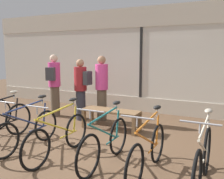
{
  "coord_description": "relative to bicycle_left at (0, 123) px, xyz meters",
  "views": [
    {
      "loc": [
        2.71,
        -3.86,
        1.82
      ],
      "look_at": [
        0.0,
        1.44,
        0.95
      ],
      "focal_mm": 40.0,
      "sensor_mm": 36.0,
      "label": 1
    }
  ],
  "objects": [
    {
      "name": "bicycle_left",
      "position": [
        0.0,
        0.0,
        0.0
      ],
      "size": [
        0.46,
        1.7,
        1.04
      ],
      "color": "black",
      "rests_on": "ground_plane"
    },
    {
      "name": "bicycle_right",
      "position": [
        3.19,
        0.02,
        -0.02
      ],
      "size": [
        0.46,
        1.68,
        1.01
      ],
      "color": "black",
      "rests_on": "ground_plane"
    },
    {
      "name": "shop_back_wall",
      "position": [
        1.62,
        3.89,
        1.24
      ],
      "size": [
        12.0,
        0.08,
        3.2
      ],
      "color": "beige",
      "rests_on": "ground_plane"
    },
    {
      "name": "bicycle_far_right",
      "position": [
        3.97,
        -0.04,
        0.01
      ],
      "size": [
        0.46,
        1.74,
        1.05
      ],
      "color": "black",
      "rests_on": "ground_plane"
    },
    {
      "name": "bicycle_center_right",
      "position": [
        2.46,
        0.04,
        -0.01
      ],
      "size": [
        0.46,
        1.68,
        1.02
      ],
      "color": "black",
      "rests_on": "ground_plane"
    },
    {
      "name": "ground_plane",
      "position": [
        1.62,
        0.47,
        -0.39
      ],
      "size": [
        24.0,
        24.0,
        0.0
      ],
      "primitive_type": "plane",
      "color": "brown"
    },
    {
      "name": "bicycle_center_left",
      "position": [
        0.81,
        -0.03,
        -0.02
      ],
      "size": [
        0.46,
        1.68,
        1.01
      ],
      "color": "black",
      "rests_on": "ground_plane"
    },
    {
      "name": "bicycle_center",
      "position": [
        1.59,
        -0.08,
        -0.02
      ],
      "size": [
        0.46,
        1.75,
        1.02
      ],
      "color": "black",
      "rests_on": "ground_plane"
    },
    {
      "name": "customer_near_rack",
      "position": [
        0.53,
        2.2,
        0.5
      ],
      "size": [
        0.49,
        0.36,
        1.66
      ],
      "color": "#2D2D38",
      "rests_on": "ground_plane"
    },
    {
      "name": "customer_by_window",
      "position": [
        -0.38,
        2.18,
        0.57
      ],
      "size": [
        0.42,
        0.54,
        1.78
      ],
      "color": "brown",
      "rests_on": "ground_plane"
    },
    {
      "name": "display_bench",
      "position": [
        1.67,
        1.77,
        0.0
      ],
      "size": [
        1.4,
        0.44,
        0.48
      ],
      "color": "brown",
      "rests_on": "ground_plane"
    },
    {
      "name": "customer_mid_floor",
      "position": [
        1.06,
        2.39,
        0.53
      ],
      "size": [
        0.4,
        0.4,
        1.75
      ],
      "color": "brown",
      "rests_on": "ground_plane"
    }
  ]
}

